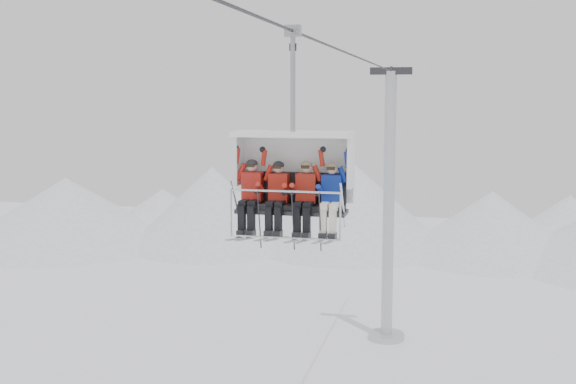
% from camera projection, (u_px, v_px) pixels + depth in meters
% --- Properties ---
extents(ridgeline, '(72.00, 21.00, 7.00)m').
position_uv_depth(ridgeline, '(390.00, 218.00, 55.57)').
color(ridgeline, white).
rests_on(ridgeline, ground).
extents(lift_tower_right, '(2.00, 1.80, 13.48)m').
position_uv_depth(lift_tower_right, '(388.00, 226.00, 35.47)').
color(lift_tower_right, '#B5B7BC').
rests_on(lift_tower_right, ground).
extents(haul_cable, '(0.06, 50.00, 0.06)m').
position_uv_depth(haul_cable, '(288.00, 29.00, 13.23)').
color(haul_cable, '#2D2D32').
rests_on(haul_cable, lift_tower_left).
extents(chairlift_carrier, '(2.29, 1.17, 3.98)m').
position_uv_depth(chairlift_carrier, '(294.00, 169.00, 14.09)').
color(chairlift_carrier, black).
rests_on(chairlift_carrier, haul_cable).
extents(skier_far_left, '(0.39, 1.69, 1.57)m').
position_uv_depth(skier_far_left, '(251.00, 194.00, 14.03)').
color(skier_far_left, red).
rests_on(skier_far_left, chairlift_carrier).
extents(skier_center_left, '(0.38, 1.69, 1.53)m').
position_uv_depth(skier_center_left, '(277.00, 195.00, 13.91)').
color(skier_center_left, red).
rests_on(skier_center_left, chairlift_carrier).
extents(skier_center_right, '(0.39, 1.69, 1.56)m').
position_uv_depth(skier_center_right, '(305.00, 195.00, 13.79)').
color(skier_center_right, red).
rests_on(skier_center_right, chairlift_carrier).
extents(skier_far_right, '(0.38, 1.69, 1.53)m').
position_uv_depth(skier_far_right, '(331.00, 197.00, 13.68)').
color(skier_far_right, '#112D97').
rests_on(skier_far_right, chairlift_carrier).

